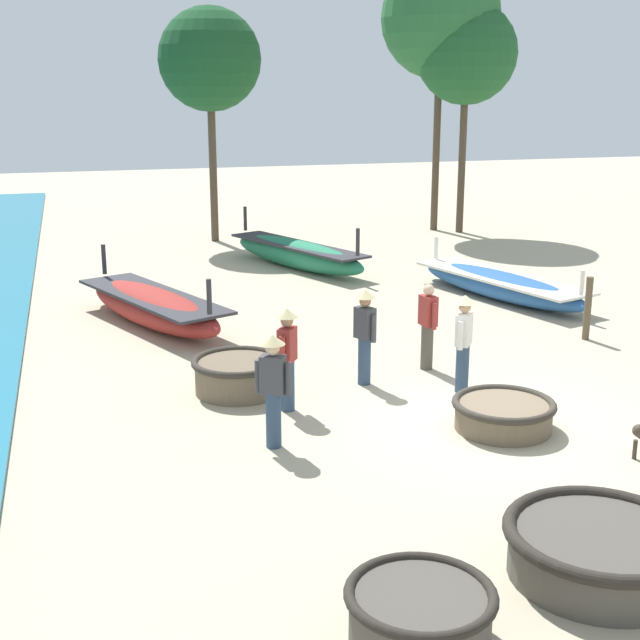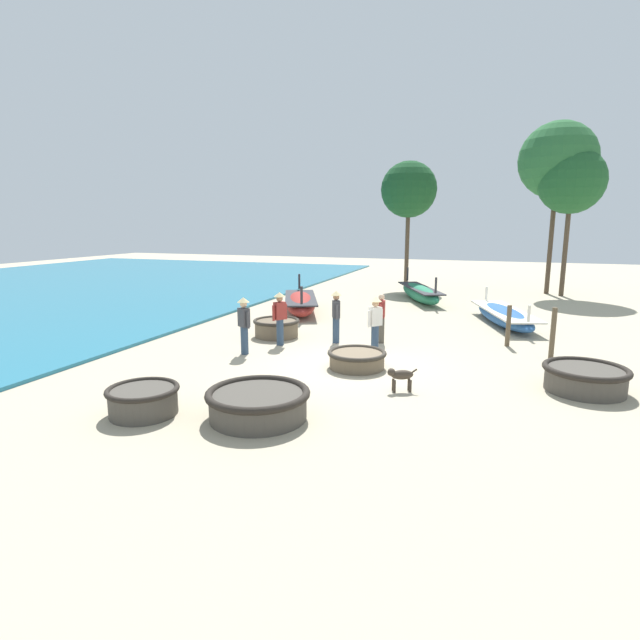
{
  "view_description": "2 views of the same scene",
  "coord_description": "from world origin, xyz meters",
  "px_view_note": "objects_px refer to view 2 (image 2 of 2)",
  "views": [
    {
      "loc": [
        -5.9,
        -11.57,
        5.12
      ],
      "look_at": [
        -2.04,
        2.19,
        1.19
      ],
      "focal_mm": 50.0,
      "sensor_mm": 36.0,
      "label": 1
    },
    {
      "loc": [
        3.38,
        -12.6,
        3.76
      ],
      "look_at": [
        -1.53,
        1.38,
        0.87
      ],
      "focal_mm": 28.0,
      "sensor_mm": 36.0,
      "label": 2
    }
  ],
  "objects_px": {
    "coracle_center": "(585,378)",
    "long_boat_white_hull": "(420,293)",
    "tree_tall_back": "(572,181)",
    "mooring_post_inland": "(508,326)",
    "fisherman_crouching": "(280,315)",
    "fisherman_by_coracle": "(336,313)",
    "coracle_far_right": "(276,327)",
    "tree_left_mid": "(409,190)",
    "tree_center": "(558,161)",
    "mooring_post_shoreline": "(553,333)",
    "fisherman_standing_left": "(381,317)",
    "fisherman_hauling": "(375,321)",
    "dog": "(400,376)",
    "fisherman_with_hat": "(244,322)",
    "coracle_beside_post": "(258,403)",
    "coracle_front_right": "(357,359)",
    "long_boat_ochre_hull": "(504,316)",
    "coracle_nearest": "(143,399)",
    "long_boat_green_hull": "(300,303)"
  },
  "relations": [
    {
      "from": "coracle_front_right",
      "to": "long_boat_ochre_hull",
      "type": "relative_size",
      "value": 0.29
    },
    {
      "from": "coracle_center",
      "to": "long_boat_white_hull",
      "type": "height_order",
      "value": "long_boat_white_hull"
    },
    {
      "from": "long_boat_green_hull",
      "to": "tree_left_mid",
      "type": "xyz_separation_m",
      "value": [
        2.87,
        9.6,
        5.19
      ]
    },
    {
      "from": "coracle_nearest",
      "to": "tree_center",
      "type": "xyz_separation_m",
      "value": [
        9.14,
        21.54,
        6.6
      ]
    },
    {
      "from": "long_boat_white_hull",
      "to": "fisherman_hauling",
      "type": "relative_size",
      "value": 3.19
    },
    {
      "from": "coracle_front_right",
      "to": "long_boat_white_hull",
      "type": "xyz_separation_m",
      "value": [
        -0.11,
        12.09,
        0.16
      ]
    },
    {
      "from": "fisherman_with_hat",
      "to": "long_boat_white_hull",
      "type": "bearing_deg",
      "value": 74.17
    },
    {
      "from": "long_boat_ochre_hull",
      "to": "coracle_nearest",
      "type": "bearing_deg",
      "value": -119.82
    },
    {
      "from": "coracle_center",
      "to": "long_boat_white_hull",
      "type": "xyz_separation_m",
      "value": [
        -5.48,
        12.17,
        0.09
      ]
    },
    {
      "from": "long_boat_ochre_hull",
      "to": "mooring_post_inland",
      "type": "height_order",
      "value": "mooring_post_inland"
    },
    {
      "from": "coracle_front_right",
      "to": "fisherman_crouching",
      "type": "distance_m",
      "value": 3.42
    },
    {
      "from": "fisherman_standing_left",
      "to": "fisherman_hauling",
      "type": "bearing_deg",
      "value": -85.32
    },
    {
      "from": "mooring_post_shoreline",
      "to": "coracle_far_right",
      "type": "bearing_deg",
      "value": -179.56
    },
    {
      "from": "long_boat_white_hull",
      "to": "fisherman_standing_left",
      "type": "distance_m",
      "value": 9.13
    },
    {
      "from": "tree_tall_back",
      "to": "long_boat_white_hull",
      "type": "bearing_deg",
      "value": -147.94
    },
    {
      "from": "long_boat_white_hull",
      "to": "fisherman_crouching",
      "type": "xyz_separation_m",
      "value": [
        -2.81,
        -10.46,
        0.55
      ]
    },
    {
      "from": "coracle_center",
      "to": "mooring_post_shoreline",
      "type": "relative_size",
      "value": 1.27
    },
    {
      "from": "fisherman_by_coracle",
      "to": "tree_left_mid",
      "type": "height_order",
      "value": "tree_left_mid"
    },
    {
      "from": "fisherman_hauling",
      "to": "fisherman_crouching",
      "type": "height_order",
      "value": "same"
    },
    {
      "from": "fisherman_crouching",
      "to": "fisherman_by_coracle",
      "type": "xyz_separation_m",
      "value": [
        1.56,
        0.86,
        0.0
      ]
    },
    {
      "from": "fisherman_with_hat",
      "to": "coracle_far_right",
      "type": "bearing_deg",
      "value": 91.53
    },
    {
      "from": "dog",
      "to": "tree_left_mid",
      "type": "bearing_deg",
      "value": 99.35
    },
    {
      "from": "fisherman_crouching",
      "to": "long_boat_white_hull",
      "type": "bearing_deg",
      "value": 74.94
    },
    {
      "from": "coracle_far_right",
      "to": "fisherman_standing_left",
      "type": "height_order",
      "value": "fisherman_standing_left"
    },
    {
      "from": "long_boat_white_hull",
      "to": "fisherman_standing_left",
      "type": "xyz_separation_m",
      "value": [
        0.09,
        -9.12,
        0.43
      ]
    },
    {
      "from": "coracle_far_right",
      "to": "tree_center",
      "type": "distance_m",
      "value": 18.4
    },
    {
      "from": "coracle_nearest",
      "to": "mooring_post_inland",
      "type": "height_order",
      "value": "mooring_post_inland"
    },
    {
      "from": "dog",
      "to": "long_boat_green_hull",
      "type": "bearing_deg",
      "value": 123.87
    },
    {
      "from": "fisherman_hauling",
      "to": "fisherman_with_hat",
      "type": "distance_m",
      "value": 3.81
    },
    {
      "from": "fisherman_hauling",
      "to": "tree_center",
      "type": "height_order",
      "value": "tree_center"
    },
    {
      "from": "tree_tall_back",
      "to": "mooring_post_shoreline",
      "type": "bearing_deg",
      "value": -97.15
    },
    {
      "from": "coracle_beside_post",
      "to": "fisherman_hauling",
      "type": "relative_size",
      "value": 1.22
    },
    {
      "from": "fisherman_crouching",
      "to": "dog",
      "type": "xyz_separation_m",
      "value": [
        4.34,
        -3.11,
        -0.59
      ]
    },
    {
      "from": "dog",
      "to": "tree_left_mid",
      "type": "distance_m",
      "value": 19.35
    },
    {
      "from": "coracle_front_right",
      "to": "coracle_nearest",
      "type": "bearing_deg",
      "value": -124.8
    },
    {
      "from": "dog",
      "to": "mooring_post_inland",
      "type": "xyz_separation_m",
      "value": [
        2.37,
        5.33,
        0.27
      ]
    },
    {
      "from": "coracle_center",
      "to": "tree_center",
      "type": "relative_size",
      "value": 0.21
    },
    {
      "from": "fisherman_crouching",
      "to": "dog",
      "type": "relative_size",
      "value": 2.59
    },
    {
      "from": "fisherman_crouching",
      "to": "tree_center",
      "type": "xyz_separation_m",
      "value": [
        8.9,
        15.35,
        5.95
      ]
    },
    {
      "from": "coracle_center",
      "to": "coracle_beside_post",
      "type": "distance_m",
      "value": 7.39
    },
    {
      "from": "coracle_far_right",
      "to": "tree_left_mid",
      "type": "height_order",
      "value": "tree_left_mid"
    },
    {
      "from": "tree_tall_back",
      "to": "mooring_post_inland",
      "type": "bearing_deg",
      "value": -102.88
    },
    {
      "from": "fisherman_crouching",
      "to": "coracle_far_right",
      "type": "bearing_deg",
      "value": 119.72
    },
    {
      "from": "fisherman_standing_left",
      "to": "tree_center",
      "type": "xyz_separation_m",
      "value": [
        6.0,
        14.02,
        6.07
      ]
    },
    {
      "from": "coracle_far_right",
      "to": "coracle_front_right",
      "type": "xyz_separation_m",
      "value": [
        3.52,
        -2.67,
        -0.07
      ]
    },
    {
      "from": "tree_left_mid",
      "to": "fisherman_standing_left",
      "type": "bearing_deg",
      "value": -83.47
    },
    {
      "from": "long_boat_ochre_hull",
      "to": "tree_left_mid",
      "type": "xyz_separation_m",
      "value": [
        -5.33,
        9.46,
        5.27
      ]
    },
    {
      "from": "coracle_center",
      "to": "coracle_far_right",
      "type": "height_order",
      "value": "coracle_far_right"
    },
    {
      "from": "tree_left_mid",
      "to": "tree_center",
      "type": "bearing_deg",
      "value": 0.59
    },
    {
      "from": "mooring_post_shoreline",
      "to": "coracle_beside_post",
      "type": "bearing_deg",
      "value": -131.01
    }
  ]
}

